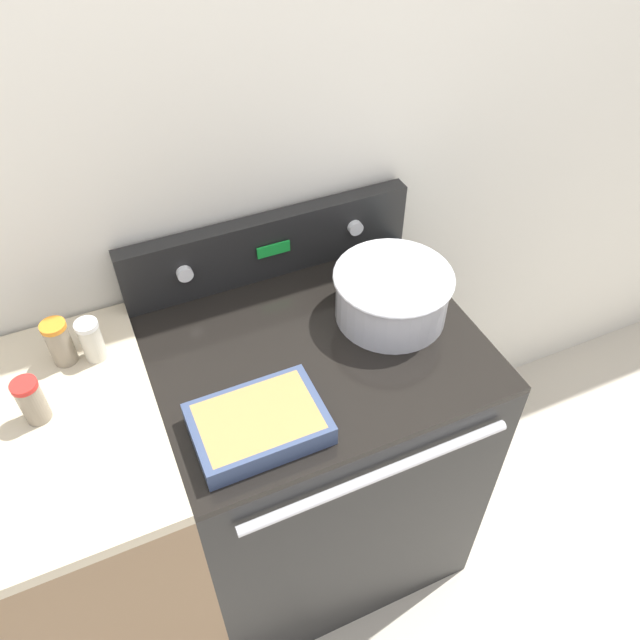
{
  "coord_description": "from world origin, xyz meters",
  "views": [
    {
      "loc": [
        -0.41,
        -0.63,
        2.04
      ],
      "look_at": [
        0.02,
        0.34,
        1.0
      ],
      "focal_mm": 35.0,
      "sensor_mm": 36.0,
      "label": 1
    }
  ],
  "objects_px": {
    "spice_jar_white_cap": "(91,340)",
    "spice_jar_red_cap": "(31,401)",
    "spice_jar_orange_cap": "(59,342)",
    "ladle": "(423,260)",
    "mixing_bowl": "(392,292)",
    "casserole_dish": "(259,423)"
  },
  "relations": [
    {
      "from": "casserole_dish",
      "to": "ladle",
      "type": "height_order",
      "value": "ladle"
    },
    {
      "from": "spice_jar_white_cap",
      "to": "ladle",
      "type": "bearing_deg",
      "value": -1.69
    },
    {
      "from": "casserole_dish",
      "to": "mixing_bowl",
      "type": "bearing_deg",
      "value": 25.53
    },
    {
      "from": "mixing_bowl",
      "to": "spice_jar_red_cap",
      "type": "distance_m",
      "value": 0.85
    },
    {
      "from": "mixing_bowl",
      "to": "spice_jar_red_cap",
      "type": "bearing_deg",
      "value": 178.98
    },
    {
      "from": "spice_jar_white_cap",
      "to": "spice_jar_red_cap",
      "type": "xyz_separation_m",
      "value": [
        -0.14,
        -0.13,
        0.0
      ]
    },
    {
      "from": "spice_jar_white_cap",
      "to": "casserole_dish",
      "type": "bearing_deg",
      "value": -51.51
    },
    {
      "from": "mixing_bowl",
      "to": "spice_jar_orange_cap",
      "type": "height_order",
      "value": "mixing_bowl"
    },
    {
      "from": "mixing_bowl",
      "to": "spice_jar_red_cap",
      "type": "relative_size",
      "value": 2.63
    },
    {
      "from": "ladle",
      "to": "spice_jar_white_cap",
      "type": "xyz_separation_m",
      "value": [
        -0.87,
        0.03,
        0.03
      ]
    },
    {
      "from": "spice_jar_white_cap",
      "to": "spice_jar_orange_cap",
      "type": "distance_m",
      "value": 0.07
    },
    {
      "from": "casserole_dish",
      "to": "spice_jar_white_cap",
      "type": "xyz_separation_m",
      "value": [
        -0.28,
        0.35,
        0.04
      ]
    },
    {
      "from": "mixing_bowl",
      "to": "spice_jar_orange_cap",
      "type": "distance_m",
      "value": 0.79
    },
    {
      "from": "spice_jar_orange_cap",
      "to": "spice_jar_red_cap",
      "type": "height_order",
      "value": "spice_jar_orange_cap"
    },
    {
      "from": "spice_jar_white_cap",
      "to": "spice_jar_red_cap",
      "type": "bearing_deg",
      "value": -137.85
    },
    {
      "from": "ladle",
      "to": "spice_jar_red_cap",
      "type": "xyz_separation_m",
      "value": [
        -1.01,
        -0.1,
        0.03
      ]
    },
    {
      "from": "ladle",
      "to": "spice_jar_orange_cap",
      "type": "distance_m",
      "value": 0.94
    },
    {
      "from": "casserole_dish",
      "to": "spice_jar_red_cap",
      "type": "relative_size",
      "value": 2.47
    },
    {
      "from": "spice_jar_red_cap",
      "to": "ladle",
      "type": "bearing_deg",
      "value": 5.89
    },
    {
      "from": "ladle",
      "to": "spice_jar_red_cap",
      "type": "height_order",
      "value": "spice_jar_red_cap"
    },
    {
      "from": "spice_jar_white_cap",
      "to": "mixing_bowl",
      "type": "bearing_deg",
      "value": -11.64
    },
    {
      "from": "spice_jar_white_cap",
      "to": "spice_jar_red_cap",
      "type": "relative_size",
      "value": 0.97
    }
  ]
}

